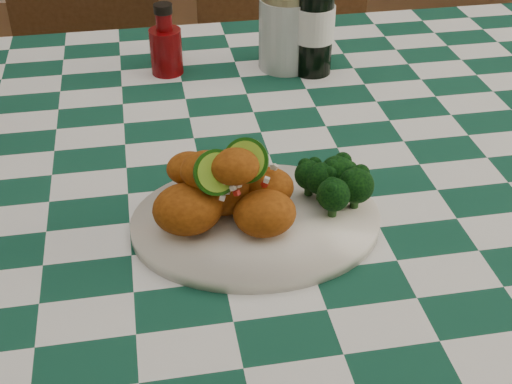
{
  "coord_description": "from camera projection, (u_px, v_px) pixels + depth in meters",
  "views": [
    {
      "loc": [
        -0.07,
        -0.86,
        1.33
      ],
      "look_at": [
        0.05,
        -0.17,
        0.84
      ],
      "focal_mm": 50.0,
      "sensor_mm": 36.0,
      "label": 1
    }
  ],
  "objects": [
    {
      "name": "dining_table",
      "position": [
        209.0,
        351.0,
        1.24
      ],
      "size": [
        1.66,
        1.06,
        0.79
      ],
      "primitive_type": null,
      "color": "#114230",
      "rests_on": "ground"
    },
    {
      "name": "plate",
      "position": [
        256.0,
        222.0,
        0.88
      ],
      "size": [
        0.32,
        0.26,
        0.02
      ],
      "primitive_type": null,
      "rotation": [
        0.0,
        0.0,
        -0.06
      ],
      "color": "silver",
      "rests_on": "dining_table"
    },
    {
      "name": "fried_chicken_pile",
      "position": [
        234.0,
        185.0,
        0.85
      ],
      "size": [
        0.16,
        0.11,
        0.1
      ],
      "primitive_type": null,
      "color": "#9B4A0F",
      "rests_on": "plate"
    },
    {
      "name": "broccoli_side",
      "position": [
        334.0,
        185.0,
        0.89
      ],
      "size": [
        0.07,
        0.07,
        0.05
      ],
      "primitive_type": null,
      "color": "black",
      "rests_on": "plate"
    },
    {
      "name": "ketchup_bottle",
      "position": [
        165.0,
        39.0,
        1.22
      ],
      "size": [
        0.06,
        0.06,
        0.12
      ],
      "primitive_type": null,
      "rotation": [
        0.0,
        0.0,
        -0.09
      ],
      "color": "#650507",
      "rests_on": "dining_table"
    },
    {
      "name": "mason_jar",
      "position": [
        286.0,
        30.0,
        1.24
      ],
      "size": [
        0.1,
        0.1,
        0.14
      ],
      "primitive_type": null,
      "rotation": [
        0.0,
        0.0,
        -0.11
      ],
      "color": "#B2BCBA",
      "rests_on": "dining_table"
    },
    {
      "name": "beer_bottle",
      "position": [
        315.0,
        6.0,
        1.19
      ],
      "size": [
        0.09,
        0.09,
        0.24
      ],
      "primitive_type": null,
      "rotation": [
        0.0,
        0.0,
        0.27
      ],
      "color": "black",
      "rests_on": "dining_table"
    },
    {
      "name": "wooden_chair_left",
      "position": [
        76.0,
        142.0,
        1.76
      ],
      "size": [
        0.5,
        0.51,
        0.85
      ],
      "primitive_type": null,
      "rotation": [
        0.0,
        0.0,
        -0.33
      ],
      "color": "#472814",
      "rests_on": "ground"
    },
    {
      "name": "wooden_chair_right",
      "position": [
        289.0,
        112.0,
        1.78
      ],
      "size": [
        0.47,
        0.49,
        0.95
      ],
      "primitive_type": null,
      "rotation": [
        0.0,
        0.0,
        -0.09
      ],
      "color": "#472814",
      "rests_on": "ground"
    }
  ]
}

